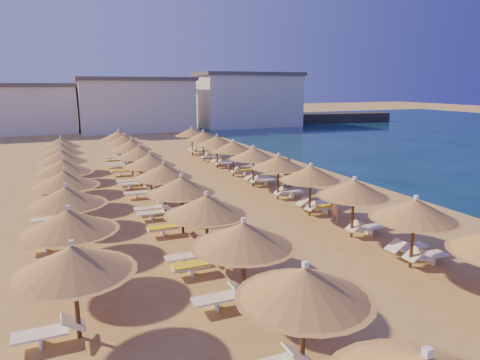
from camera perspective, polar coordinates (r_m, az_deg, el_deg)
name	(u,v)px	position (r m, az deg, el deg)	size (l,w,h in m)	color
ground	(266,226)	(19.78, 3.48, -6.12)	(220.00, 220.00, 0.00)	tan
jetty	(305,118)	(73.64, 8.64, 8.15)	(30.00, 4.00, 1.50)	black
hotel_blocks	(148,103)	(62.89, -12.23, 9.96)	(47.85, 11.20, 8.10)	white
parasol_row_east	(278,163)	(23.85, 5.15, 2.31)	(3.10, 36.49, 2.64)	brown
parasol_row_west	(164,172)	(21.62, -10.13, 1.09)	(3.10, 36.49, 2.64)	brown
parasol_row_inland	(64,173)	(22.75, -22.43, 0.90)	(3.10, 26.47, 2.64)	brown
loungers	(195,201)	(22.66, -6.04, -2.81)	(14.16, 34.85, 0.66)	white
beachgoer_a	(335,204)	(20.55, 12.60, -3.17)	(0.63, 0.41, 1.72)	tan
beachgoer_c	(287,172)	(27.03, 6.32, 1.04)	(1.11, 0.46, 1.90)	tan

